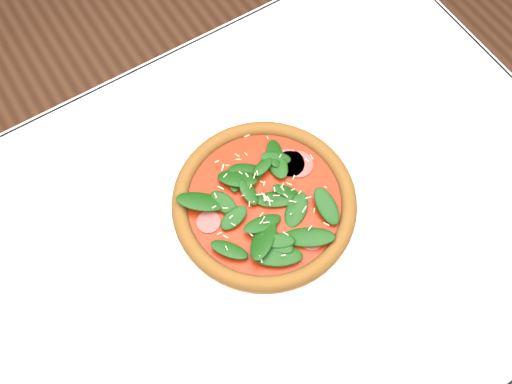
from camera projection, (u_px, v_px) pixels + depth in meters
ground at (248, 332)px, 1.61m from camera, size 6.00×6.00×0.00m
dining_table at (244, 260)px, 1.02m from camera, size 1.21×0.81×0.75m
plate at (264, 206)px, 0.95m from camera, size 0.35×0.35×0.02m
pizza at (264, 201)px, 0.93m from camera, size 0.34×0.34×0.04m
saucer_far at (371, 1)px, 1.14m from camera, size 0.13×0.13×0.01m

